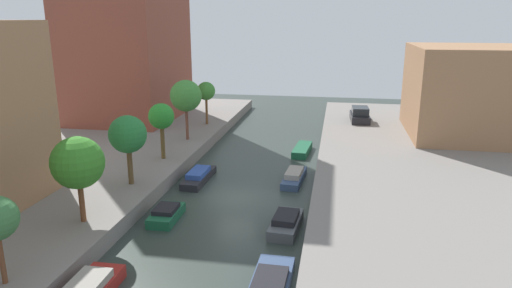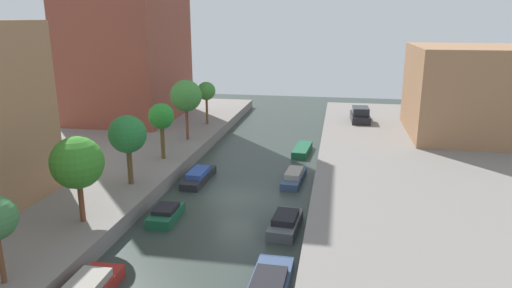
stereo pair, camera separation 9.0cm
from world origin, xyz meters
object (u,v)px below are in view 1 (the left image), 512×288
Objects in this scene: street_tree_4 at (186,96)px; moored_boat_right_3 at (294,177)px; street_tree_5 at (206,91)px; parked_car at (360,115)px; low_block_right at (467,91)px; street_tree_3 at (161,117)px; street_tree_2 at (128,135)px; moored_boat_right_1 at (270,285)px; moored_boat_left_3 at (199,176)px; moored_boat_right_2 at (286,223)px; street_tree_1 at (78,163)px; moored_boat_left_2 at (166,214)px; moored_boat_right_4 at (302,150)px.

street_tree_4 is 13.12m from moored_boat_right_3.
parked_car is (15.61, 4.16, -2.74)m from street_tree_5.
street_tree_3 is at bearing -153.85° from low_block_right.
parked_car is 17.97m from moored_boat_right_3.
street_tree_2 reaches higher than street_tree_3.
street_tree_4 is 23.89m from moored_boat_right_1.
moored_boat_left_3 is 1.24× the size of moored_boat_right_2.
parked_car is at bearing 155.79° from low_block_right.
moored_boat_right_2 is at bearing -124.14° from low_block_right.
street_tree_1 reaches higher than street_tree_2.
street_tree_3 is 1.44× the size of moored_boat_left_2.
low_block_right reaches higher than street_tree_5.
low_block_right reaches higher than parked_car.
street_tree_4 is 6.35m from street_tree_5.
moored_boat_left_3 is at bearing -170.57° from moored_boat_right_3.
street_tree_5 is at bearing 103.59° from moored_boat_left_3.
moored_boat_right_3 is (10.34, -6.65, -4.58)m from street_tree_4.
low_block_right is at bearing 41.69° from moored_boat_right_3.
street_tree_3 is 1.00× the size of street_tree_5.
street_tree_4 reaches higher than moored_boat_right_2.
moored_boat_right_2 is (10.66, -14.68, -4.54)m from street_tree_4.
low_block_right is at bearing 43.88° from street_tree_1.
parked_car is at bearing 14.93° from street_tree_5.
street_tree_2 is 1.24× the size of moored_boat_right_2.
street_tree_4 is at bearing 113.64° from moored_boat_left_3.
street_tree_4 is at bearing 90.00° from street_tree_1.
moored_boat_right_3 is (-14.55, -12.96, -4.72)m from low_block_right.
street_tree_1 is at bearing -139.49° from moored_boat_left_2.
street_tree_5 is at bearing 90.00° from street_tree_4.
street_tree_1 is at bearing -133.30° from moored_boat_right_3.
moored_boat_left_2 is 0.81× the size of moored_boat_right_2.
street_tree_4 is at bearing -165.77° from low_block_right.
moored_boat_right_3 reaches higher than moored_boat_left_2.
moored_boat_right_3 is at bearing 91.32° from moored_boat_right_1.
moored_boat_right_3 is at bearing -32.76° from street_tree_4.
street_tree_4 is (-24.89, -6.31, -0.14)m from low_block_right.
street_tree_4 is (0.00, 5.91, 0.66)m from street_tree_3.
parked_car is (15.61, 16.39, -2.65)m from street_tree_3.
moored_boat_left_2 reaches higher than moored_boat_right_4.
street_tree_1 is at bearing -164.56° from moored_boat_right_2.
street_tree_3 reaches higher than moored_boat_right_4.
low_block_right is 2.67× the size of street_tree_3.
moored_boat_left_3 is at bearing -66.36° from street_tree_4.
street_tree_3 is at bearing 175.89° from moored_boat_right_3.
street_tree_5 is at bearing 179.98° from low_block_right.
street_tree_4 reaches higher than street_tree_5.
parked_car is at bearing 61.33° from moored_boat_right_4.
moored_boat_right_3 is at bearing 9.43° from moored_boat_left_3.
moored_boat_right_4 is (10.32, -5.51, -4.08)m from street_tree_5.
street_tree_4 reaches higher than street_tree_1.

